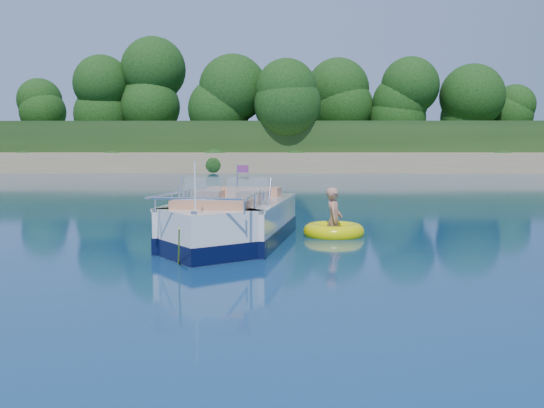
# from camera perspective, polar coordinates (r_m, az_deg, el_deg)

# --- Properties ---
(ground) EXTENTS (160.00, 160.00, 0.00)m
(ground) POSITION_cam_1_polar(r_m,az_deg,el_deg) (11.09, 1.70, -5.54)
(ground) COLOR #091E42
(ground) RESTS_ON ground
(shoreline) EXTENTS (170.00, 59.00, 6.00)m
(shoreline) POSITION_cam_1_polar(r_m,az_deg,el_deg) (74.66, 0.84, 4.74)
(shoreline) COLOR #937E55
(shoreline) RESTS_ON ground
(treeline) EXTENTS (150.00, 7.12, 8.19)m
(treeline) POSITION_cam_1_polar(r_m,az_deg,el_deg) (52.01, 0.96, 9.39)
(treeline) COLOR black
(treeline) RESTS_ON ground
(motorboat) EXTENTS (2.90, 6.25, 2.09)m
(motorboat) POSITION_cam_1_polar(r_m,az_deg,el_deg) (13.15, -4.09, -1.99)
(motorboat) COLOR white
(motorboat) RESTS_ON ground
(tow_tube) EXTENTS (1.91, 1.91, 0.38)m
(tow_tube) POSITION_cam_1_polar(r_m,az_deg,el_deg) (14.41, 5.83, -2.58)
(tow_tube) COLOR #E3E301
(tow_tube) RESTS_ON ground
(boy) EXTENTS (0.49, 0.90, 1.69)m
(boy) POSITION_cam_1_polar(r_m,az_deg,el_deg) (14.50, 5.84, -2.92)
(boy) COLOR tan
(boy) RESTS_ON ground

